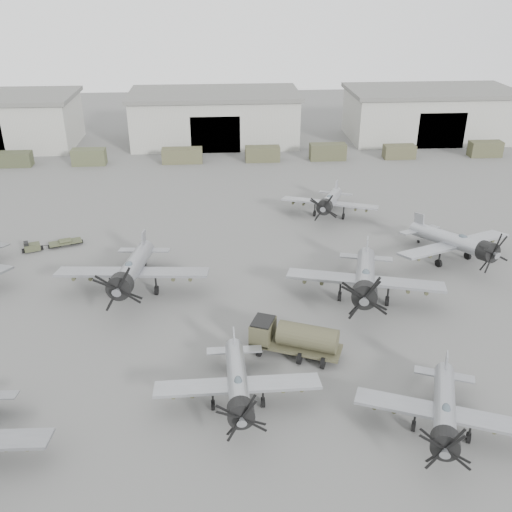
{
  "coord_description": "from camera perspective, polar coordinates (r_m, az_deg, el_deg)",
  "views": [
    {
      "loc": [
        0.07,
        -37.54,
        26.97
      ],
      "look_at": [
        3.55,
        11.29,
        2.5
      ],
      "focal_mm": 40.0,
      "sensor_mm": 36.0,
      "label": 1
    }
  ],
  "objects": [
    {
      "name": "support_truck_6",
      "position": [
        95.89,
        14.13,
        10.09
      ],
      "size": [
        5.0,
        2.2,
        2.13
      ],
      "primitive_type": "cube",
      "color": "#44432C",
      "rests_on": "ground"
    },
    {
      "name": "support_truck_3",
      "position": [
        91.42,
        -7.39,
        9.94
      ],
      "size": [
        6.29,
        2.2,
        2.32
      ],
      "primitive_type": "cube",
      "color": "#47472E",
      "rests_on": "ground"
    },
    {
      "name": "support_truck_2",
      "position": [
        93.35,
        -16.36,
        9.49
      ],
      "size": [
        5.15,
        2.2,
        2.48
      ],
      "primitive_type": "cube",
      "color": "#42462E",
      "rests_on": "ground"
    },
    {
      "name": "support_truck_7",
      "position": [
        101.11,
        21.95,
        9.91
      ],
      "size": [
        5.17,
        2.2,
        2.46
      ],
      "primitive_type": "cube",
      "color": "#40412A",
      "rests_on": "ground"
    },
    {
      "name": "ground",
      "position": [
        46.22,
        -3.44,
        -9.2
      ],
      "size": [
        220.0,
        220.0,
        0.0
      ],
      "primitive_type": "plane",
      "color": "#555553",
      "rests_on": "ground"
    },
    {
      "name": "tug_trailer",
      "position": [
        65.77,
        -20.35,
        1.02
      ],
      "size": [
        5.98,
        3.13,
        1.2
      ],
      "rotation": [
        0.0,
        0.0,
        0.36
      ],
      "color": "#373B27",
      "rests_on": "ground"
    },
    {
      "name": "fuel_tanker",
      "position": [
        44.81,
        3.89,
        -8.05
      ],
      "size": [
        7.41,
        4.82,
        2.72
      ],
      "rotation": [
        0.0,
        0.0,
        -0.39
      ],
      "color": "#403E29",
      "rests_on": "ground"
    },
    {
      "name": "aircraft_near_2",
      "position": [
        39.14,
        18.34,
        -14.61
      ],
      "size": [
        11.19,
        10.11,
        4.53
      ],
      "rotation": [
        0.0,
        0.0,
        -0.38
      ],
      "color": "gray",
      "rests_on": "ground"
    },
    {
      "name": "aircraft_mid_1",
      "position": [
        53.2,
        -12.37,
        -1.43
      ],
      "size": [
        14.12,
        12.7,
        5.63
      ],
      "rotation": [
        0.0,
        0.0,
        -0.08
      ],
      "color": "gray",
      "rests_on": "ground"
    },
    {
      "name": "aircraft_mid_3",
      "position": [
        61.31,
        19.48,
        1.28
      ],
      "size": [
        12.82,
        11.59,
        5.2
      ],
      "rotation": [
        0.0,
        0.0,
        0.38
      ],
      "color": "#9A9DA3",
      "rests_on": "ground"
    },
    {
      "name": "aircraft_near_1",
      "position": [
        39.33,
        -1.83,
        -12.73
      ],
      "size": [
        11.35,
        10.21,
        4.56
      ],
      "rotation": [
        0.0,
        0.0,
        0.01
      ],
      "color": "#93969B",
      "rests_on": "ground"
    },
    {
      "name": "support_truck_1",
      "position": [
        96.56,
        -23.26,
        8.88
      ],
      "size": [
        6.1,
        2.2,
        2.25
      ],
      "primitive_type": "cube",
      "color": "#383C27",
      "rests_on": "ground"
    },
    {
      "name": "hangar_center",
      "position": [
        102.03,
        -4.13,
        13.69
      ],
      "size": [
        29.0,
        14.8,
        8.7
      ],
      "color": "#9C9D93",
      "rests_on": "ground"
    },
    {
      "name": "support_truck_5",
      "position": [
        92.93,
        7.19,
        10.3
      ],
      "size": [
        5.73,
        2.2,
        2.56
      ],
      "primitive_type": "cube",
      "color": "#3E3F29",
      "rests_on": "ground"
    },
    {
      "name": "hangar_right",
      "position": [
        108.85,
        16.89,
        13.47
      ],
      "size": [
        29.0,
        14.8,
        8.7
      ],
      "color": "#9C9D93",
      "rests_on": "ground"
    },
    {
      "name": "support_truck_4",
      "position": [
        91.55,
        0.65,
        10.18
      ],
      "size": [
        5.42,
        2.2,
        2.33
      ],
      "primitive_type": "cube",
      "color": "#41412B",
      "rests_on": "ground"
    },
    {
      "name": "aircraft_far_1",
      "position": [
        69.64,
        7.36,
        5.44
      ],
      "size": [
        11.65,
        10.51,
        4.7
      ],
      "rotation": [
        0.0,
        0.0,
        -0.36
      ],
      "color": "#9EA0A6",
      "rests_on": "ground"
    },
    {
      "name": "aircraft_mid_2",
      "position": [
        51.54,
        10.86,
        -2.23
      ],
      "size": [
        14.14,
        12.73,
        5.64
      ],
      "rotation": [
        0.0,
        0.0,
        -0.27
      ],
      "color": "gray",
      "rests_on": "ground"
    }
  ]
}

